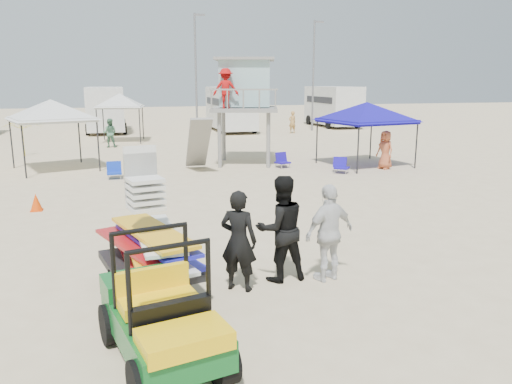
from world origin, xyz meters
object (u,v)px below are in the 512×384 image
object	(u,v)px
man_left	(239,241)
canopy_blue	(367,106)
utility_cart	(160,306)
surf_trailer	(148,242)
lifeguard_tower	(242,87)

from	to	relation	value
man_left	canopy_blue	size ratio (longest dim) A/B	0.49
utility_cart	man_left	xyz separation A→B (m)	(1.52, 2.03, 0.11)
surf_trailer	lifeguard_tower	distance (m)	14.40
utility_cart	surf_trailer	xyz separation A→B (m)	(0.00, 2.33, 0.12)
utility_cart	lifeguard_tower	world-z (taller)	lifeguard_tower
lifeguard_tower	canopy_blue	world-z (taller)	lifeguard_tower
utility_cart	surf_trailer	bearing A→B (deg)	89.94
utility_cart	lifeguard_tower	bearing A→B (deg)	72.32
surf_trailer	man_left	bearing A→B (deg)	-11.19
surf_trailer	man_left	distance (m)	1.55
surf_trailer	canopy_blue	bearing A→B (deg)	48.51
lifeguard_tower	canopy_blue	bearing A→B (deg)	-21.71
surf_trailer	utility_cart	bearing A→B (deg)	-90.06
man_left	utility_cart	bearing A→B (deg)	86.16
canopy_blue	surf_trailer	bearing A→B (deg)	-131.49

